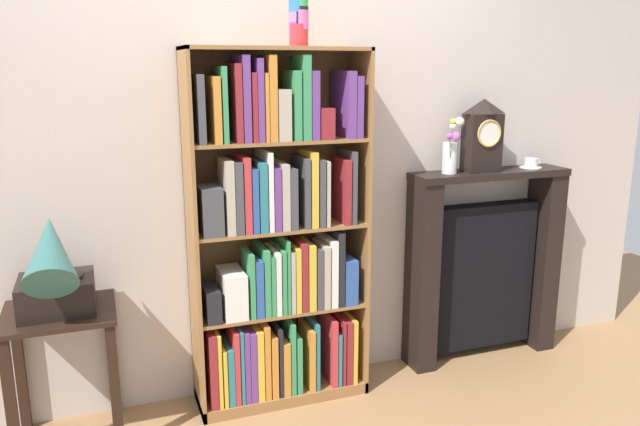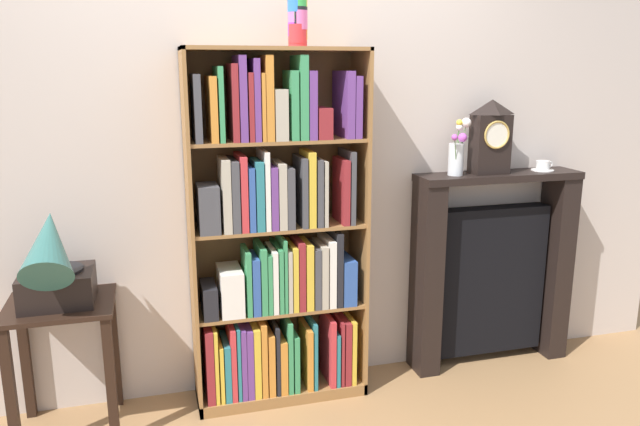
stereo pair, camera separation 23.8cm
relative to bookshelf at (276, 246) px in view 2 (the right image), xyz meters
name	(u,v)px [view 2 (the right image)]	position (x,y,z in m)	size (l,w,h in m)	color
ground_plane	(284,403)	(0.01, -0.08, -0.84)	(7.71, 6.40, 0.02)	#997047
wall_back	(290,147)	(0.13, 0.20, 0.47)	(4.71, 0.08, 2.61)	beige
bookshelf	(276,246)	(0.00, 0.00, 0.00)	(0.89, 0.31, 1.81)	olive
cup_stack	(298,18)	(0.11, -0.03, 1.11)	(0.09, 0.09, 0.26)	red
side_table_left	(63,339)	(-1.04, -0.05, -0.36)	(0.48, 0.43, 0.65)	black
gramophone	(53,264)	(-1.04, -0.12, 0.03)	(0.32, 0.47, 0.51)	black
fireplace_mantel	(491,271)	(1.29, 0.07, -0.27)	(0.96, 0.23, 1.14)	black
mantel_clock	(491,137)	(1.22, 0.05, 0.51)	(0.20, 0.13, 0.41)	black
flower_vase	(457,152)	(1.02, 0.05, 0.44)	(0.14, 0.12, 0.31)	silver
teacup_with_saucer	(543,166)	(1.57, 0.05, 0.33)	(0.13, 0.13, 0.06)	white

